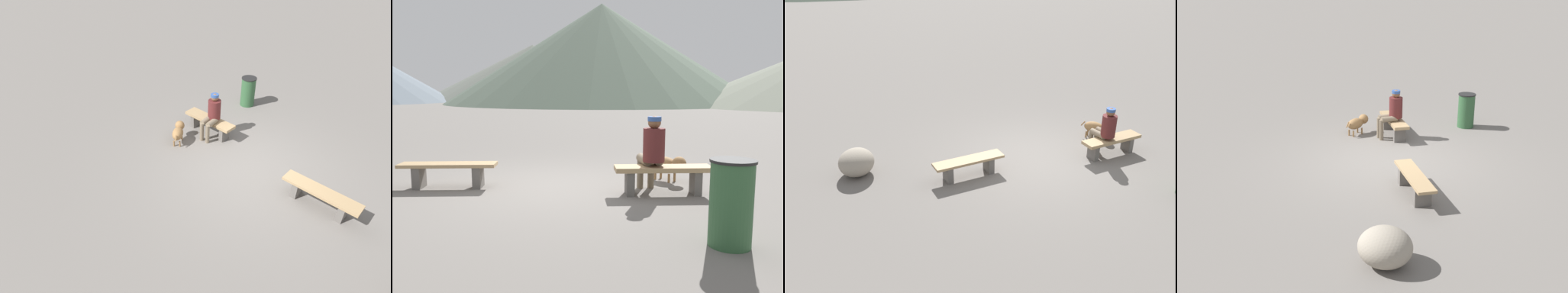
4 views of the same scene
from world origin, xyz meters
The scene contains 6 objects.
ground centered at (0.00, 0.00, -0.03)m, with size 210.00×210.00×0.06m, color slate.
bench_left centered at (-1.82, -0.26, 0.30)m, with size 1.67×0.57×0.43m.
bench_right centered at (1.83, -0.39, 0.34)m, with size 1.60×0.58×0.47m.
seated_person centered at (1.66, -0.32, 0.74)m, with size 0.44×0.67×1.27m.
dog centered at (2.04, 0.56, 0.32)m, with size 0.64×0.66×0.50m.
boulder centered at (-4.22, 0.64, 0.31)m, with size 0.79×0.86×0.63m, color gray.
Camera 3 is at (-4.36, -8.54, 5.08)m, focal length 40.27 mm.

